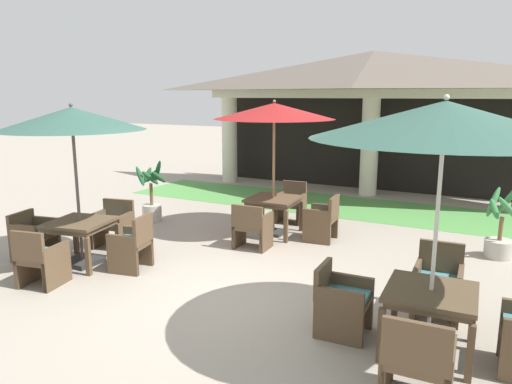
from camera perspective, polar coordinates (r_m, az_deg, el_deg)
The scene contains 21 objects.
ground_plane at distance 6.89m, azimuth -3.69°, elevation -11.89°, with size 60.00×60.00×0.00m, color #9E9384.
background_pavilion at distance 13.50m, azimuth 13.87°, elevation 12.38°, with size 10.14×2.78×3.87m.
lawn_strip at distance 12.08m, azimuth 11.10°, elevation -1.73°, with size 11.94×2.45×0.01m, color #519347.
patio_table_near_foreground at distance 5.52m, azimuth 20.15°, elevation -11.84°, with size 0.95×0.95×0.71m.
patio_umbrella_near_foreground at distance 5.10m, azimuth 21.61°, elevation 7.76°, with size 2.67×2.67×2.75m.
patio_chair_near_foreground_north at distance 6.49m, azimuth 20.91°, elevation -10.25°, with size 0.59×0.60×0.91m.
patio_chair_near_foreground_west at distance 5.75m, azimuth 10.18°, elevation -12.73°, with size 0.60×0.57×0.81m.
patio_chair_near_foreground_south at distance 4.74m, azimuth 18.71°, elevation -18.72°, with size 0.63×0.54×0.87m.
patio_table_mid_left at distance 8.28m, azimuth -20.29°, elevation -3.91°, with size 1.08×1.08×0.74m.
patio_umbrella_mid_left at distance 8.02m, azimuth -21.15°, elevation 7.97°, with size 2.27×2.27×2.61m.
patio_chair_mid_left_north at distance 9.08m, azimuth -16.68°, elevation -3.78°, with size 0.73×0.64×0.85m.
patio_chair_mid_left_south at distance 7.64m, azimuth -24.37°, elevation -7.36°, with size 0.65×0.66×0.88m.
patio_chair_mid_left_west at distance 8.92m, azimuth -25.08°, elevation -4.79°, with size 0.67×0.69×0.80m.
patio_chair_mid_left_east at distance 7.83m, azimuth -14.54°, elevation -6.13°, with size 0.62×0.64×0.89m.
patio_table_mid_right at distance 9.44m, azimuth 2.10°, elevation -1.27°, with size 0.99×0.99×0.74m.
patio_umbrella_mid_right at distance 9.21m, azimuth 2.19°, elevation 9.51°, with size 2.33×2.33×2.64m.
patio_chair_mid_right_south at distance 8.60m, azimuth -0.52°, elevation -4.21°, with size 0.64×0.53×0.83m.
patio_chair_mid_right_east at distance 9.17m, azimuth 7.96°, elevation -3.28°, with size 0.58×0.60×0.87m.
patio_chair_mid_right_north at distance 10.42m, azimuth 4.25°, elevation -1.43°, with size 0.59×0.54×0.88m.
potted_palm_left_edge at distance 10.68m, azimuth -12.34°, elevation -1.06°, with size 0.65×0.66×1.37m.
potted_palm_right_edge at distance 9.14m, azimuth 27.14°, elevation -4.75°, with size 0.59×0.59×1.25m.
Camera 1 is at (3.33, -5.38, 2.74)m, focal length 33.47 mm.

